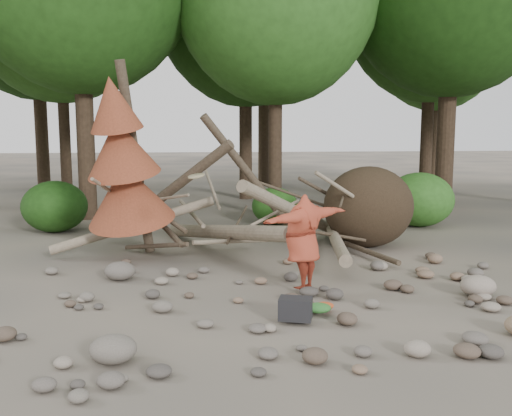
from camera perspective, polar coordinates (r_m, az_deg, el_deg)
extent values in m
plane|color=#514C44|center=(9.66, 3.76, -9.46)|extent=(120.00, 120.00, 0.00)
ellipsoid|color=#332619|center=(14.15, 11.18, 0.12)|extent=(2.20, 1.87, 1.98)
cylinder|color=gray|center=(13.00, -3.40, -2.40)|extent=(2.61, 5.11, 1.08)
cylinder|color=gray|center=(13.64, 4.05, -0.43)|extent=(3.18, 3.71, 1.90)
cylinder|color=brown|center=(13.76, -8.62, 1.68)|extent=(3.08, 1.91, 2.49)
cylinder|color=gray|center=(13.22, 7.99, -3.17)|extent=(1.13, 4.98, 0.43)
cylinder|color=brown|center=(13.97, -0.80, 3.51)|extent=(2.39, 1.03, 2.89)
cylinder|color=gray|center=(13.32, -12.10, -1.65)|extent=(3.71, 0.86, 1.20)
cylinder|color=#4C3F30|center=(12.86, -10.05, -3.76)|extent=(1.52, 1.70, 0.49)
cylinder|color=gray|center=(13.75, 1.44, -0.76)|extent=(1.57, 0.85, 0.69)
cylinder|color=#4C3F30|center=(14.48, 7.47, 1.22)|extent=(1.92, 1.25, 1.10)
cylinder|color=gray|center=(13.35, -4.40, 1.99)|extent=(0.37, 1.42, 0.85)
cylinder|color=#4C3F30|center=(13.14, 10.84, -4.20)|extent=(0.79, 2.54, 0.12)
cylinder|color=gray|center=(12.44, -2.34, -3.34)|extent=(1.78, 1.11, 0.29)
cylinder|color=#4C3F30|center=(12.95, -11.94, 4.76)|extent=(0.67, 1.13, 4.35)
cone|color=brown|center=(12.72, -12.69, 1.51)|extent=(2.06, 2.13, 1.86)
cone|color=brown|center=(12.45, -13.42, 5.97)|extent=(1.71, 1.78, 1.65)
cone|color=brown|center=(12.28, -14.11, 10.13)|extent=(1.23, 1.30, 1.41)
cylinder|color=#38281C|center=(18.94, -16.91, 12.47)|extent=(0.56, 0.56, 8.96)
cylinder|color=#38281C|center=(18.47, 1.95, 10.10)|extent=(0.44, 0.44, 7.14)
cylinder|color=#38281C|center=(20.83, 18.71, 12.64)|extent=(0.60, 0.60, 9.45)
cylinder|color=#38281C|center=(23.11, -18.71, 9.79)|extent=(0.42, 0.42, 7.56)
cylinder|color=#38281C|center=(23.41, -1.05, 11.38)|extent=(0.52, 0.52, 8.54)
cylinder|color=#38281C|center=(24.84, 16.84, 10.37)|extent=(0.50, 0.50, 8.12)
cylinder|color=#38281C|center=(30.05, -20.86, 11.19)|extent=(0.62, 0.62, 9.66)
cylinder|color=#38281C|center=(29.83, 0.75, 10.86)|extent=(0.54, 0.54, 8.75)
ellipsoid|color=#306920|center=(30.41, 0.77, 19.60)|extent=(8.00, 8.00, 10.00)
cylinder|color=#38281C|center=(31.71, 17.47, 9.51)|extent=(0.46, 0.46, 7.84)
ellipsoid|color=#265819|center=(32.11, 17.79, 16.91)|extent=(7.17, 7.17, 8.60)
ellipsoid|color=#1D4612|center=(16.87, -19.48, 0.14)|extent=(1.80, 1.80, 1.44)
ellipsoid|color=#265819|center=(17.20, 1.91, 0.21)|extent=(1.40, 1.40, 1.12)
ellipsoid|color=#306920|center=(17.51, 16.03, 0.83)|extent=(2.00, 2.00, 1.60)
imported|color=#9E3823|center=(10.03, 4.72, -3.38)|extent=(1.98, 1.70, 1.68)
cylinder|color=#897B56|center=(9.77, -5.99, 3.20)|extent=(0.35, 0.36, 0.12)
cube|color=black|center=(8.67, 3.96, -10.38)|extent=(0.56, 0.45, 0.33)
ellipsoid|color=#2D6829|center=(9.06, 6.28, -10.21)|extent=(0.39, 0.32, 0.15)
ellipsoid|color=#AA421D|center=(9.24, 6.85, -9.97)|extent=(0.30, 0.25, 0.11)
ellipsoid|color=#6B6459|center=(7.50, -14.10, -13.52)|extent=(0.59, 0.53, 0.35)
ellipsoid|color=gray|center=(10.68, 21.32, -7.26)|extent=(0.61, 0.55, 0.37)
ellipsoid|color=#625A52|center=(11.30, -13.45, -6.14)|extent=(0.59, 0.53, 0.35)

